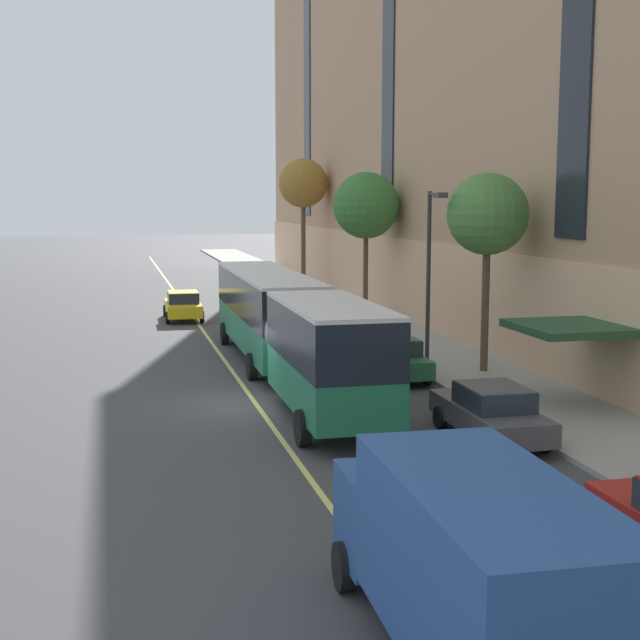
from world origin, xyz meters
name	(u,v)px	position (x,y,z in m)	size (l,w,h in m)	color
ground_plane	(255,404)	(0.00, 0.00, 0.00)	(260.00, 260.00, 0.00)	#424244
sidewalk	(474,372)	(8.85, 3.00, 0.07)	(4.33, 160.00, 0.15)	#9E9B93
city_bus	(286,323)	(1.73, 3.57, 2.10)	(2.85, 20.64, 3.61)	#1E704C
parked_car_red_0	(257,281)	(5.61, 33.26, 0.78)	(2.09, 4.56, 1.56)	#B21E19
parked_car_darkgray_2	(302,307)	(5.55, 18.29, 0.78)	(2.02, 4.37, 1.56)	#4C4C51
parked_car_green_4	(393,357)	(5.58, 2.86, 0.78)	(1.99, 4.61, 1.56)	#23603D
parked_car_darkgray_5	(491,412)	(5.60, -5.77, 0.78)	(2.05, 4.74, 1.56)	#4C4C51
parked_car_red_6	(328,324)	(5.35, 11.76, 0.78)	(1.95, 4.62, 1.56)	#B21E19
box_truck	(468,558)	(0.20, -16.97, 1.72)	(2.52, 7.31, 3.01)	#285199
taxi_cab	(183,305)	(-0.59, 20.54, 0.78)	(2.07, 4.55, 1.56)	yellow
street_tree_mid_block	(488,215)	(9.15, 2.76, 5.95)	(3.02, 3.02, 7.36)	brown
street_tree_far_uptown	(366,206)	(9.15, 18.62, 6.14)	(3.59, 3.59, 7.81)	brown
street_tree_far_downtown	(303,184)	(9.15, 34.48, 7.52)	(3.47, 3.47, 9.17)	brown
street_lamp	(431,261)	(7.29, 3.60, 4.26)	(0.36, 1.48, 6.68)	#2D2D30
fire_hydrant	(372,332)	(7.19, 10.77, 0.49)	(0.42, 0.24, 0.72)	red
lane_centerline	(242,385)	(0.03, 3.00, 0.00)	(0.16, 140.00, 0.01)	#E0D66B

